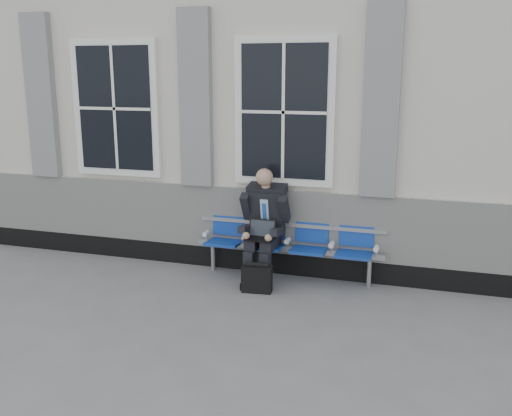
% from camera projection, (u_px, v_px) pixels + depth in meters
% --- Properties ---
extents(ground, '(70.00, 70.00, 0.00)m').
position_uv_depth(ground, '(223.00, 311.00, 6.78)').
color(ground, slate).
rests_on(ground, ground).
extents(station_building, '(14.40, 4.40, 4.49)m').
position_uv_depth(station_building, '(293.00, 105.00, 9.49)').
color(station_building, beige).
rests_on(station_building, ground).
extents(bench, '(2.60, 0.47, 0.91)m').
position_uv_depth(bench, '(289.00, 239.00, 7.74)').
color(bench, '#9EA0A3').
rests_on(bench, ground).
extents(businessman, '(0.64, 0.86, 1.53)m').
position_uv_depth(businessman, '(264.00, 221.00, 7.64)').
color(businessman, black).
rests_on(businessman, ground).
extents(briefcase, '(0.40, 0.20, 0.40)m').
position_uv_depth(briefcase, '(257.00, 278.00, 7.32)').
color(briefcase, black).
rests_on(briefcase, ground).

